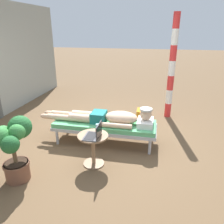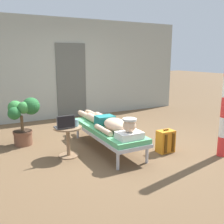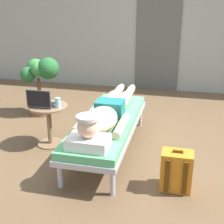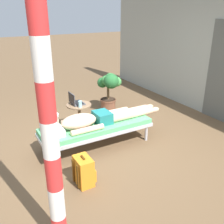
# 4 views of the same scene
# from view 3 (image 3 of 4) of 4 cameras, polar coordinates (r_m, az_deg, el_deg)

# --- Properties ---
(ground_plane) EXTENTS (40.00, 40.00, 0.00)m
(ground_plane) POSITION_cam_3_polar(r_m,az_deg,el_deg) (4.01, 0.83, -6.07)
(ground_plane) COLOR brown
(house_wall_back) EXTENTS (7.60, 0.20, 2.70)m
(house_wall_back) POSITION_cam_3_polar(r_m,az_deg,el_deg) (6.30, 5.93, 16.46)
(house_wall_back) COLOR #999E93
(house_wall_back) RESTS_ON ground
(house_door_panel) EXTENTS (0.84, 0.03, 2.04)m
(house_door_panel) POSITION_cam_3_polar(r_m,az_deg,el_deg) (6.19, 8.33, 13.21)
(house_door_panel) COLOR #545651
(house_door_panel) RESTS_ON ground
(lounge_chair) EXTENTS (0.64, 1.93, 0.42)m
(lounge_chair) POSITION_cam_3_polar(r_m,az_deg,el_deg) (3.74, -0.79, -2.33)
(lounge_chair) COLOR #B7B7BC
(lounge_chair) RESTS_ON ground
(person_reclining) EXTENTS (0.53, 2.17, 0.33)m
(person_reclining) POSITION_cam_3_polar(r_m,az_deg,el_deg) (3.60, -1.13, -0.29)
(person_reclining) COLOR white
(person_reclining) RESTS_ON lounge_chair
(side_table) EXTENTS (0.48, 0.48, 0.52)m
(side_table) POSITION_cam_3_polar(r_m,az_deg,el_deg) (3.98, -11.41, -1.12)
(side_table) COLOR #8C6B4C
(side_table) RESTS_ON ground
(laptop) EXTENTS (0.31, 0.24, 0.23)m
(laptop) POSITION_cam_3_polar(r_m,az_deg,el_deg) (3.88, -12.76, 1.78)
(laptop) COLOR #4C4C51
(laptop) RESTS_ON side_table
(drink_glass) EXTENTS (0.06, 0.06, 0.12)m
(drink_glass) POSITION_cam_3_polar(r_m,az_deg,el_deg) (3.81, -9.82, 1.67)
(drink_glass) COLOR #99D8E5
(drink_glass) RESTS_ON side_table
(backpack) EXTENTS (0.30, 0.26, 0.42)m
(backpack) POSITION_cam_3_polar(r_m,az_deg,el_deg) (3.16, 11.65, -10.47)
(backpack) COLOR orange
(backpack) RESTS_ON ground
(potted_plant) EXTENTS (0.60, 0.49, 0.92)m
(potted_plant) POSITION_cam_3_polar(r_m,az_deg,el_deg) (4.99, -12.83, 5.74)
(potted_plant) COLOR brown
(potted_plant) RESTS_ON ground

